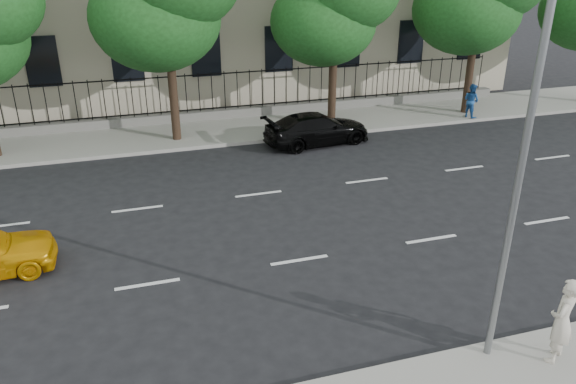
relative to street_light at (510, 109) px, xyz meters
The scene contains 8 objects.
ground 5.99m from the street_light, 144.73° to the left, with size 120.00×120.00×0.00m, color black.
far_sidewalk 16.75m from the street_light, 99.01° to the left, with size 60.00×4.00×0.15m, color gray.
lane_markings 8.67m from the street_light, 110.98° to the left, with size 49.60×4.62×0.01m, color silver, non-canonical shape.
iron_fence 18.21m from the street_light, 98.14° to the left, with size 30.00×0.50×2.20m.
street_light is the anchor object (origin of this frame).
black_sedan 13.86m from the street_light, 85.07° to the left, with size 1.84×4.53×1.31m, color black.
woman_near 4.37m from the street_light, 42.61° to the right, with size 0.68×0.45×1.86m, color beige.
pedestrian_far 17.43m from the street_light, 56.90° to the left, with size 0.77×0.60×1.59m, color #1D4C90.
Camera 1 is at (-4.07, -9.86, 7.89)m, focal length 35.00 mm.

